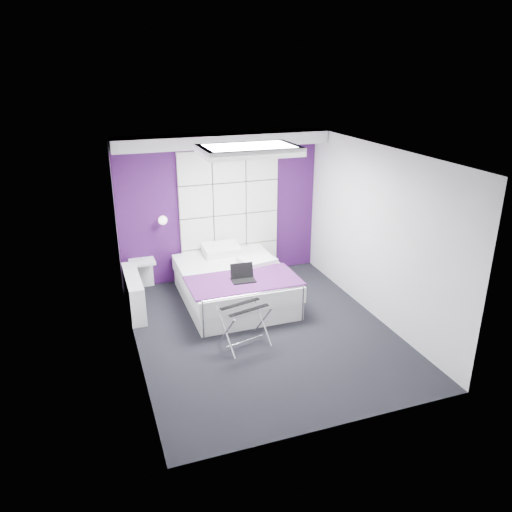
{
  "coord_description": "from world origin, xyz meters",
  "views": [
    {
      "loc": [
        -2.25,
        -6.03,
        3.67
      ],
      "look_at": [
        0.01,
        0.35,
        1.05
      ],
      "focal_mm": 35.0,
      "sensor_mm": 36.0,
      "label": 1
    }
  ],
  "objects_px": {
    "wall_lamp": "(162,220)",
    "luggage_rack": "(245,326)",
    "radiator": "(134,293)",
    "laptop": "(242,276)",
    "nightstand": "(142,262)",
    "bed": "(234,283)"
  },
  "relations": [
    {
      "from": "laptop",
      "to": "luggage_rack",
      "type": "bearing_deg",
      "value": -103.07
    },
    {
      "from": "wall_lamp",
      "to": "nightstand",
      "type": "distance_m",
      "value": 0.8
    },
    {
      "from": "bed",
      "to": "luggage_rack",
      "type": "xyz_separation_m",
      "value": [
        -0.28,
        -1.41,
        -0.0
      ]
    },
    {
      "from": "radiator",
      "to": "luggage_rack",
      "type": "height_order",
      "value": "same"
    },
    {
      "from": "wall_lamp",
      "to": "nightstand",
      "type": "xyz_separation_m",
      "value": [
        -0.4,
        -0.04,
        -0.7
      ]
    },
    {
      "from": "radiator",
      "to": "nightstand",
      "type": "height_order",
      "value": "radiator"
    },
    {
      "from": "luggage_rack",
      "to": "laptop",
      "type": "relative_size",
      "value": 1.72
    },
    {
      "from": "luggage_rack",
      "to": "laptop",
      "type": "height_order",
      "value": "laptop"
    },
    {
      "from": "wall_lamp",
      "to": "luggage_rack",
      "type": "distance_m",
      "value": 2.61
    },
    {
      "from": "wall_lamp",
      "to": "radiator",
      "type": "relative_size",
      "value": 0.12
    },
    {
      "from": "radiator",
      "to": "nightstand",
      "type": "relative_size",
      "value": 2.8
    },
    {
      "from": "radiator",
      "to": "laptop",
      "type": "height_order",
      "value": "laptop"
    },
    {
      "from": "nightstand",
      "to": "laptop",
      "type": "distance_m",
      "value": 1.94
    },
    {
      "from": "bed",
      "to": "wall_lamp",
      "type": "bearing_deg",
      "value": 135.09
    },
    {
      "from": "luggage_rack",
      "to": "wall_lamp",
      "type": "bearing_deg",
      "value": 91.96
    },
    {
      "from": "wall_lamp",
      "to": "radiator",
      "type": "bearing_deg",
      "value": -130.1
    },
    {
      "from": "bed",
      "to": "luggage_rack",
      "type": "height_order",
      "value": "bed"
    },
    {
      "from": "radiator",
      "to": "bed",
      "type": "relative_size",
      "value": 0.58
    },
    {
      "from": "wall_lamp",
      "to": "bed",
      "type": "distance_m",
      "value": 1.62
    },
    {
      "from": "wall_lamp",
      "to": "laptop",
      "type": "relative_size",
      "value": 0.42
    },
    {
      "from": "radiator",
      "to": "nightstand",
      "type": "xyz_separation_m",
      "value": [
        0.24,
        0.72,
        0.22
      ]
    },
    {
      "from": "nightstand",
      "to": "laptop",
      "type": "height_order",
      "value": "laptop"
    }
  ]
}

